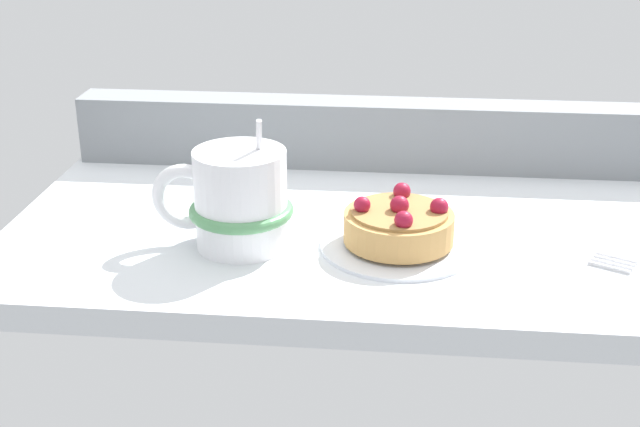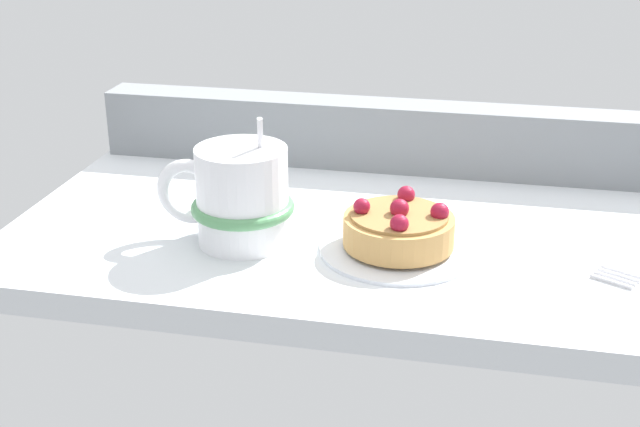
% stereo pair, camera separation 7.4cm
% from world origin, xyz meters
% --- Properties ---
extents(ground_plane, '(0.67, 0.37, 0.02)m').
position_xyz_m(ground_plane, '(0.00, 0.00, -0.01)').
color(ground_plane, silver).
extents(window_rail_back, '(0.66, 0.05, 0.07)m').
position_xyz_m(window_rail_back, '(0.00, 0.16, 0.04)').
color(window_rail_back, gray).
rests_on(window_rail_back, ground_plane).
extents(dessert_plate, '(0.14, 0.14, 0.01)m').
position_xyz_m(dessert_plate, '(0.03, -0.05, 0.00)').
color(dessert_plate, silver).
rests_on(dessert_plate, ground_plane).
extents(raspberry_tart, '(0.10, 0.10, 0.04)m').
position_xyz_m(raspberry_tart, '(0.03, -0.05, 0.02)').
color(raspberry_tart, tan).
rests_on(raspberry_tart, dessert_plate).
extents(coffee_mug, '(0.12, 0.09, 0.12)m').
position_xyz_m(coffee_mug, '(-0.11, -0.06, 0.04)').
color(coffee_mug, white).
rests_on(coffee_mug, ground_plane).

